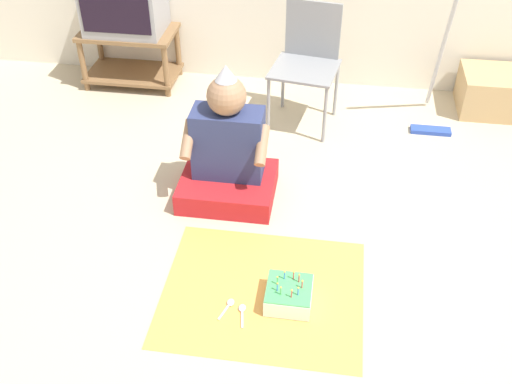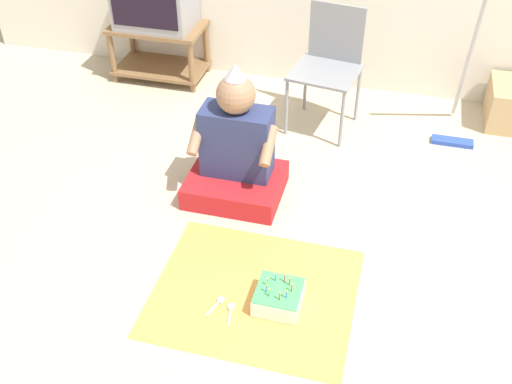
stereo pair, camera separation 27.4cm
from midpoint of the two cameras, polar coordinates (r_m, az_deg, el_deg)
ground_plane at (r=3.18m, az=2.79°, el=-8.34°), size 16.00×16.00×0.00m
tv_stand at (r=4.95m, az=-13.45°, el=12.82°), size 0.72×0.43×0.44m
tv at (r=4.80m, az=-14.16°, el=17.10°), size 0.57×0.42×0.44m
folding_chair at (r=4.22m, az=3.08°, el=12.71°), size 0.50×0.48×0.84m
cardboard_box_stack at (r=4.77m, az=20.23°, el=8.91°), size 0.50×0.43×0.30m
dust_mop at (r=4.35m, az=15.17°, el=9.78°), size 0.28×0.44×1.13m
person_seated at (r=3.56m, az=-4.91°, el=3.43°), size 0.57×0.48×0.86m
party_cloth at (r=3.11m, az=-1.90°, el=-9.59°), size 1.02×0.87×0.01m
birthday_cake at (r=3.02m, az=0.52°, el=-9.85°), size 0.23×0.23×0.16m
plastic_spoon_near at (r=3.05m, az=-5.19°, el=-10.73°), size 0.06×0.14×0.01m
plastic_spoon_far at (r=3.02m, az=-3.97°, el=-11.29°), size 0.04×0.14×0.01m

